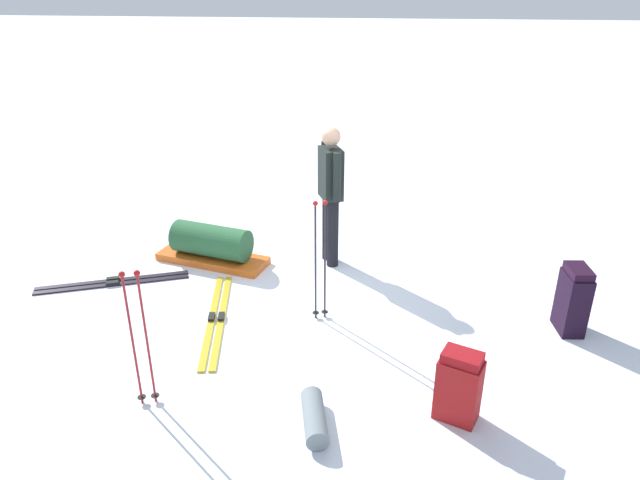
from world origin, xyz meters
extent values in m
plane|color=white|center=(0.00, 0.00, 0.00)|extent=(80.00, 80.00, 0.00)
cylinder|color=black|center=(0.01, -0.97, 0.42)|extent=(0.14, 0.14, 0.85)
cylinder|color=black|center=(-0.07, -0.79, 0.42)|extent=(0.14, 0.14, 0.85)
cube|color=black|center=(-0.03, -0.88, 1.15)|extent=(0.33, 0.40, 0.60)
cylinder|color=black|center=(0.06, -1.10, 1.18)|extent=(0.09, 0.09, 0.58)
cylinder|color=black|center=(-0.12, -0.66, 1.18)|extent=(0.09, 0.09, 0.58)
sphere|color=tan|center=(-0.03, -0.88, 1.59)|extent=(0.22, 0.22, 0.22)
cube|color=black|center=(2.44, -0.10, 0.01)|extent=(1.63, 0.65, 0.02)
cube|color=black|center=(2.44, -0.10, 0.04)|extent=(0.15, 0.11, 0.03)
cube|color=black|center=(2.41, -0.01, 0.01)|extent=(1.63, 0.65, 0.02)
cube|color=black|center=(2.41, -0.01, 0.04)|extent=(0.15, 0.11, 0.03)
cube|color=gold|center=(1.07, 0.58, 0.01)|extent=(0.36, 1.77, 0.02)
cube|color=black|center=(1.07, 0.58, 0.04)|extent=(0.08, 0.15, 0.03)
cube|color=gold|center=(0.97, 0.56, 0.01)|extent=(0.36, 1.77, 0.02)
cube|color=black|center=(0.97, 0.56, 0.04)|extent=(0.08, 0.15, 0.03)
cube|color=maroon|center=(-1.30, 1.79, 0.27)|extent=(0.40, 0.34, 0.55)
cube|color=maroon|center=(-1.30, 1.79, 0.59)|extent=(0.36, 0.30, 0.08)
cube|color=black|center=(-2.55, 0.38, 0.31)|extent=(0.25, 0.37, 0.63)
cube|color=black|center=(-2.55, 0.38, 0.67)|extent=(0.23, 0.33, 0.08)
cylinder|color=maroon|center=(1.20, 1.86, 0.60)|extent=(0.02, 0.02, 1.20)
sphere|color=#A51919|center=(1.20, 1.86, 1.23)|extent=(0.05, 0.05, 0.05)
cylinder|color=black|center=(1.20, 1.86, 0.06)|extent=(0.07, 0.07, 0.01)
cylinder|color=maroon|center=(1.30, 1.89, 0.60)|extent=(0.02, 0.02, 1.20)
sphere|color=#A51919|center=(1.30, 1.89, 1.23)|extent=(0.05, 0.05, 0.05)
cylinder|color=black|center=(1.30, 1.89, 0.06)|extent=(0.07, 0.07, 0.01)
cylinder|color=#27212A|center=(-0.09, 0.40, 0.63)|extent=(0.02, 0.02, 1.25)
sphere|color=#A51919|center=(-0.09, 0.40, 1.28)|extent=(0.05, 0.05, 0.05)
cylinder|color=black|center=(-0.09, 0.40, 0.06)|extent=(0.07, 0.07, 0.01)
cylinder|color=#27212A|center=(0.00, 0.43, 0.63)|extent=(0.02, 0.02, 1.25)
sphere|color=#A51919|center=(0.00, 0.43, 1.28)|extent=(0.05, 0.05, 0.05)
cylinder|color=black|center=(0.00, 0.43, 0.06)|extent=(0.07, 0.07, 0.01)
cube|color=#D75C1B|center=(1.42, -0.71, 0.04)|extent=(1.45, 0.79, 0.09)
cylinder|color=#285B35|center=(1.42, -0.71, 0.29)|extent=(1.04, 0.64, 0.40)
cylinder|color=slate|center=(-0.17, 2.02, 0.09)|extent=(0.29, 0.58, 0.18)
camera|label=1|loc=(-0.59, 5.59, 3.32)|focal=32.80mm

